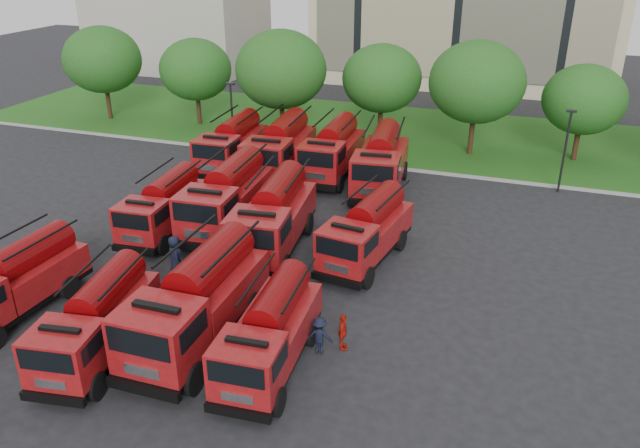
# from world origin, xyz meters

# --- Properties ---
(ground) EXTENTS (140.00, 140.00, 0.00)m
(ground) POSITION_xyz_m (0.00, 0.00, 0.00)
(ground) COLOR black
(ground) RESTS_ON ground
(lawn) EXTENTS (70.00, 16.00, 0.12)m
(lawn) POSITION_xyz_m (0.00, 26.00, 0.06)
(lawn) COLOR #225416
(lawn) RESTS_ON ground
(curb) EXTENTS (70.00, 0.30, 0.14)m
(curb) POSITION_xyz_m (0.00, 17.90, 0.07)
(curb) COLOR gray
(curb) RESTS_ON ground
(side_building) EXTENTS (18.00, 12.00, 10.00)m
(side_building) POSITION_xyz_m (-30.00, 44.00, 5.00)
(side_building) COLOR #A39C90
(side_building) RESTS_ON ground
(tree_0) EXTENTS (6.30, 6.30, 7.70)m
(tree_0) POSITION_xyz_m (-24.00, 22.00, 5.02)
(tree_0) COLOR #382314
(tree_0) RESTS_ON ground
(tree_1) EXTENTS (5.71, 5.71, 6.98)m
(tree_1) POSITION_xyz_m (-16.00, 23.00, 4.55)
(tree_1) COLOR #382314
(tree_1) RESTS_ON ground
(tree_2) EXTENTS (6.72, 6.72, 8.22)m
(tree_2) POSITION_xyz_m (-8.00, 21.50, 5.35)
(tree_2) COLOR #382314
(tree_2) RESTS_ON ground
(tree_3) EXTENTS (5.88, 5.88, 7.19)m
(tree_3) POSITION_xyz_m (-1.00, 24.00, 4.68)
(tree_3) COLOR #382314
(tree_3) RESTS_ON ground
(tree_4) EXTENTS (6.55, 6.55, 8.01)m
(tree_4) POSITION_xyz_m (6.00, 22.50, 5.22)
(tree_4) COLOR #382314
(tree_4) RESTS_ON ground
(tree_5) EXTENTS (5.46, 5.46, 6.68)m
(tree_5) POSITION_xyz_m (13.00, 23.50, 4.35)
(tree_5) COLOR #382314
(tree_5) RESTS_ON ground
(lamp_post_0) EXTENTS (0.60, 0.25, 5.11)m
(lamp_post_0) POSITION_xyz_m (-10.00, 17.20, 2.90)
(lamp_post_0) COLOR black
(lamp_post_0) RESTS_ON ground
(lamp_post_1) EXTENTS (0.60, 0.25, 5.11)m
(lamp_post_1) POSITION_xyz_m (12.00, 17.20, 2.90)
(lamp_post_1) COLOR black
(lamp_post_1) RESTS_ON ground
(fire_truck_0) EXTENTS (2.67, 6.71, 3.01)m
(fire_truck_0) POSITION_xyz_m (-9.26, -4.34, 1.51)
(fire_truck_0) COLOR black
(fire_truck_0) RESTS_ON ground
(fire_truck_1) EXTENTS (3.21, 6.78, 2.97)m
(fire_truck_1) POSITION_xyz_m (-4.26, -5.62, 1.49)
(fire_truck_1) COLOR black
(fire_truck_1) RESTS_ON ground
(fire_truck_2) EXTENTS (2.95, 7.88, 3.57)m
(fire_truck_2) POSITION_xyz_m (-1.17, -3.63, 1.80)
(fire_truck_2) COLOR black
(fire_truck_2) RESTS_ON ground
(fire_truck_3) EXTENTS (2.73, 6.62, 2.95)m
(fire_truck_3) POSITION_xyz_m (2.05, -4.21, 1.48)
(fire_truck_3) COLOR black
(fire_truck_3) RESTS_ON ground
(fire_truck_4) EXTENTS (2.78, 6.70, 2.98)m
(fire_truck_4) POSITION_xyz_m (-7.70, 4.39, 1.50)
(fire_truck_4) COLOR black
(fire_truck_4) RESTS_ON ground
(fire_truck_5) EXTENTS (3.27, 7.93, 3.53)m
(fire_truck_5) POSITION_xyz_m (-4.83, 6.08, 1.78)
(fire_truck_5) COLOR black
(fire_truck_5) RESTS_ON ground
(fire_truck_6) EXTENTS (3.58, 8.01, 3.53)m
(fire_truck_6) POSITION_xyz_m (-1.49, 4.49, 1.78)
(fire_truck_6) COLOR black
(fire_truck_6) RESTS_ON ground
(fire_truck_7) EXTENTS (3.28, 7.07, 3.10)m
(fire_truck_7) POSITION_xyz_m (3.17, 4.88, 1.56)
(fire_truck_7) COLOR black
(fire_truck_7) RESTS_ON ground
(fire_truck_8) EXTENTS (3.02, 7.46, 3.33)m
(fire_truck_8) POSITION_xyz_m (-8.74, 14.52, 1.68)
(fire_truck_8) COLOR black
(fire_truck_8) RESTS_ON ground
(fire_truck_9) EXTENTS (3.39, 8.18, 3.64)m
(fire_truck_9) POSITION_xyz_m (-5.21, 14.39, 1.83)
(fire_truck_9) COLOR black
(fire_truck_9) RESTS_ON ground
(fire_truck_10) EXTENTS (2.99, 7.64, 3.44)m
(fire_truck_10) POSITION_xyz_m (-1.98, 15.34, 1.73)
(fire_truck_10) COLOR black
(fire_truck_10) RESTS_ON ground
(fire_truck_11) EXTENTS (3.62, 8.11, 3.57)m
(fire_truck_11) POSITION_xyz_m (1.55, 14.03, 1.80)
(fire_truck_11) COLOR black
(fire_truck_11) RESTS_ON ground
(firefighter_0) EXTENTS (0.73, 0.60, 1.73)m
(firefighter_0) POSITION_xyz_m (2.86, -6.91, 0.00)
(firefighter_0) COLOR #A9180D
(firefighter_0) RESTS_ON ground
(firefighter_2) EXTENTS (0.64, 0.96, 1.52)m
(firefighter_2) POSITION_xyz_m (4.22, -2.36, 0.00)
(firefighter_2) COLOR #A9180D
(firefighter_2) RESTS_ON ground
(firefighter_3) EXTENTS (1.05, 0.62, 1.55)m
(firefighter_3) POSITION_xyz_m (3.47, -2.90, 0.00)
(firefighter_3) COLOR black
(firefighter_3) RESTS_ON ground
(firefighter_4) EXTENTS (1.10, 1.15, 1.97)m
(firefighter_4) POSITION_xyz_m (-4.75, 0.57, 0.00)
(firefighter_4) COLOR black
(firefighter_4) RESTS_ON ground
(firefighter_5) EXTENTS (1.50, 1.17, 1.49)m
(firefighter_5) POSITION_xyz_m (1.33, 5.65, 0.00)
(firefighter_5) COLOR #A9180D
(firefighter_5) RESTS_ON ground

